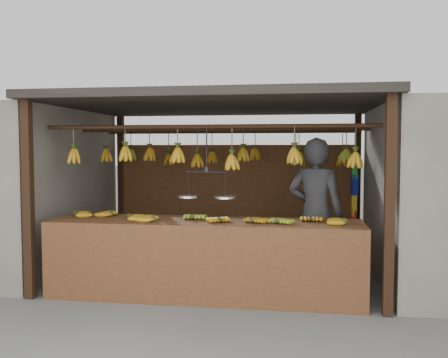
# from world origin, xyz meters

# --- Properties ---
(ground) EXTENTS (80.00, 80.00, 0.00)m
(ground) POSITION_xyz_m (0.00, 0.00, 0.00)
(ground) COLOR #5B5B57
(stall) EXTENTS (4.30, 3.30, 2.40)m
(stall) POSITION_xyz_m (0.00, 0.33, 1.97)
(stall) COLOR black
(stall) RESTS_ON ground
(counter) EXTENTS (3.65, 0.83, 0.96)m
(counter) POSITION_xyz_m (-0.01, -1.23, 0.72)
(counter) COLOR #59331A
(counter) RESTS_ON ground
(hanging_bananas) EXTENTS (3.55, 2.24, 0.39)m
(hanging_bananas) POSITION_xyz_m (0.01, 0.01, 1.62)
(hanging_bananas) COLOR #AC7712
(hanging_bananas) RESTS_ON ground
(balance_scale) EXTENTS (0.72, 0.28, 0.85)m
(balance_scale) POSITION_xyz_m (-0.01, -1.00, 1.21)
(balance_scale) COLOR black
(balance_scale) RESTS_ON ground
(vendor) EXTENTS (0.79, 0.64, 1.87)m
(vendor) POSITION_xyz_m (1.28, -0.59, 0.94)
(vendor) COLOR #262628
(vendor) RESTS_ON ground
(bag_bundles) EXTENTS (0.08, 0.26, 1.18)m
(bag_bundles) POSITION_xyz_m (1.94, 1.35, 1.01)
(bag_bundles) COLOR #199926
(bag_bundles) RESTS_ON ground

